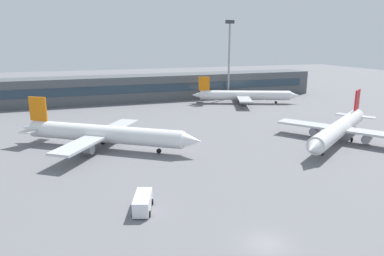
{
  "coord_description": "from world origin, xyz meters",
  "views": [
    {
      "loc": [
        -18.88,
        -29.39,
        21.3
      ],
      "look_at": [
        5.64,
        40.0,
        3.0
      ],
      "focal_mm": 33.16,
      "sensor_mm": 36.0,
      "label": 1
    }
  ],
  "objects_px": {
    "airplane_far": "(245,95)",
    "floodlight_tower_west": "(229,55)",
    "airplane_near": "(339,129)",
    "airplane_mid": "(105,134)",
    "service_van_white": "(143,202)"
  },
  "relations": [
    {
      "from": "airplane_far",
      "to": "floodlight_tower_west",
      "type": "xyz_separation_m",
      "value": [
        -1.56,
        10.64,
        13.36
      ]
    },
    {
      "from": "airplane_mid",
      "to": "floodlight_tower_west",
      "type": "distance_m",
      "value": 70.57
    },
    {
      "from": "airplane_far",
      "to": "service_van_white",
      "type": "relative_size",
      "value": 6.33
    },
    {
      "from": "airplane_near",
      "to": "airplane_mid",
      "type": "height_order",
      "value": "airplane_mid"
    },
    {
      "from": "airplane_mid",
      "to": "airplane_far",
      "type": "relative_size",
      "value": 0.97
    },
    {
      "from": "airplane_mid",
      "to": "floodlight_tower_west",
      "type": "height_order",
      "value": "floodlight_tower_west"
    },
    {
      "from": "service_van_white",
      "to": "floodlight_tower_west",
      "type": "height_order",
      "value": "floodlight_tower_west"
    },
    {
      "from": "airplane_near",
      "to": "airplane_mid",
      "type": "relative_size",
      "value": 0.98
    },
    {
      "from": "service_van_white",
      "to": "airplane_far",
      "type": "bearing_deg",
      "value": 53.21
    },
    {
      "from": "floodlight_tower_west",
      "to": "airplane_near",
      "type": "bearing_deg",
      "value": -92.14
    },
    {
      "from": "airplane_far",
      "to": "service_van_white",
      "type": "distance_m",
      "value": 83.25
    },
    {
      "from": "airplane_mid",
      "to": "service_van_white",
      "type": "bearing_deg",
      "value": -87.14
    },
    {
      "from": "airplane_near",
      "to": "airplane_far",
      "type": "bearing_deg",
      "value": 85.6
    },
    {
      "from": "airplane_near",
      "to": "airplane_far",
      "type": "distance_m",
      "value": 49.68
    },
    {
      "from": "service_van_white",
      "to": "floodlight_tower_west",
      "type": "bearing_deg",
      "value": 58.01
    }
  ]
}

